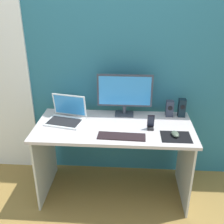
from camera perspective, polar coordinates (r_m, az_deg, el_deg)
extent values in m
plane|color=olive|center=(2.87, 0.40, -16.37)|extent=(8.00, 8.00, 0.00)
cube|color=#29687D|center=(2.66, 1.03, 10.85)|extent=(6.00, 0.04, 2.50)
cube|color=beige|center=(2.45, 0.45, -3.17)|extent=(1.43, 0.66, 0.03)
cube|color=beige|center=(2.76, -13.89, -9.59)|extent=(0.02, 0.62, 0.73)
cube|color=beige|center=(2.70, 15.11, -10.61)|extent=(0.02, 0.62, 0.73)
cube|color=#343A45|center=(2.66, 2.62, -0.38)|extent=(0.18, 0.14, 0.01)
cylinder|color=#343A45|center=(2.64, 2.63, 0.51)|extent=(0.04, 0.04, 0.08)
cube|color=#343A45|center=(2.56, 2.72, 4.55)|extent=(0.53, 0.02, 0.32)
cube|color=#338CD8|center=(2.56, 2.71, 4.47)|extent=(0.49, 0.00, 0.28)
cube|color=black|center=(2.67, 14.57, 0.88)|extent=(0.07, 0.07, 0.18)
cylinder|color=black|center=(2.63, 14.75, 0.99)|extent=(0.04, 0.00, 0.04)
cube|color=#2B3241|center=(2.66, 12.10, 0.75)|extent=(0.07, 0.07, 0.16)
cylinder|color=black|center=(2.62, 12.23, 0.81)|extent=(0.04, 0.00, 0.04)
cube|color=white|center=(2.53, -10.01, -2.10)|extent=(0.37, 0.29, 0.02)
cube|color=black|center=(2.51, -10.13, -2.02)|extent=(0.32, 0.23, 0.00)
cube|color=white|center=(2.58, -9.00, 1.46)|extent=(0.33, 0.10, 0.22)
cube|color=#338CD8|center=(2.58, -9.04, 1.44)|extent=(0.30, 0.09, 0.19)
sphere|color=silver|center=(2.69, -8.93, 1.54)|extent=(0.18, 0.18, 0.18)
cube|color=black|center=(2.26, 2.02, -5.17)|extent=(0.40, 0.14, 0.01)
cube|color=black|center=(2.32, 13.38, -5.13)|extent=(0.25, 0.20, 0.00)
ellipsoid|color=#4C5748|center=(2.33, 13.25, -4.55)|extent=(0.07, 0.11, 0.04)
cube|color=black|center=(2.40, 8.14, -3.46)|extent=(0.06, 0.05, 0.02)
cube|color=black|center=(2.38, 8.22, -1.87)|extent=(0.06, 0.03, 0.12)
cube|color=#1E2333|center=(2.37, 8.23, -1.91)|extent=(0.05, 0.02, 0.10)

